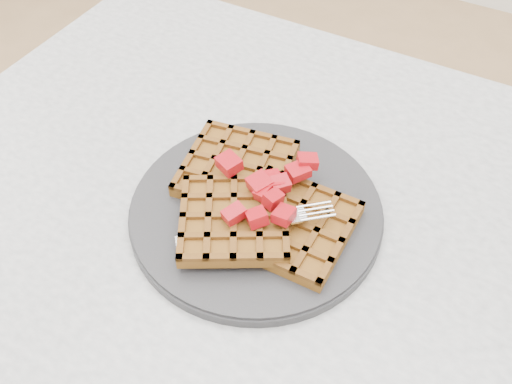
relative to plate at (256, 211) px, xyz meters
The scene contains 5 objects.
table 0.19m from the plate, ahead, with size 1.20×0.80×0.75m.
plate is the anchor object (origin of this frame).
waffles 0.02m from the plate, 87.49° to the right, with size 0.23×0.22×0.03m.
strawberry_pile 0.05m from the plate, 90.00° to the right, with size 0.15×0.15×0.02m, color #88010B, non-canonical shape.
fork 0.05m from the plate, 45.76° to the right, with size 0.02×0.18×0.02m, color silver, non-canonical shape.
Camera 1 is at (0.06, -0.35, 1.26)m, focal length 40.00 mm.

